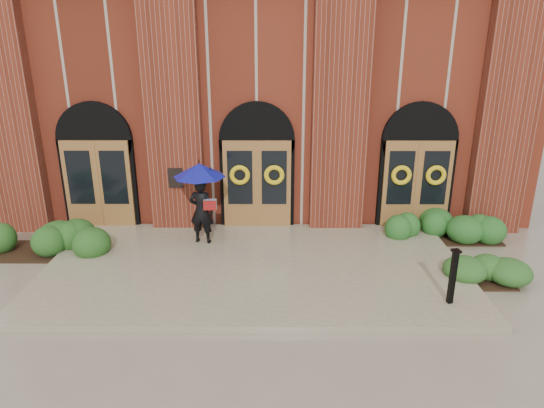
{
  "coord_description": "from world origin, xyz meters",
  "views": [
    {
      "loc": [
        0.48,
        -10.4,
        5.37
      ],
      "look_at": [
        0.43,
        1.0,
        1.4
      ],
      "focal_mm": 32.0,
      "sensor_mm": 36.0,
      "label": 1
    }
  ],
  "objects_px": {
    "metal_post": "(453,275)",
    "hedge_wall_left": "(56,239)",
    "man_with_umbrella": "(200,188)",
    "hedge_wall_right": "(443,225)"
  },
  "relations": [
    {
      "from": "hedge_wall_left",
      "to": "man_with_umbrella",
      "type": "bearing_deg",
      "value": 5.35
    },
    {
      "from": "man_with_umbrella",
      "to": "metal_post",
      "type": "bearing_deg",
      "value": 160.67
    },
    {
      "from": "man_with_umbrella",
      "to": "hedge_wall_left",
      "type": "relative_size",
      "value": 0.74
    },
    {
      "from": "man_with_umbrella",
      "to": "hedge_wall_right",
      "type": "distance_m",
      "value": 6.79
    },
    {
      "from": "hedge_wall_right",
      "to": "hedge_wall_left",
      "type": "bearing_deg",
      "value": -174.27
    },
    {
      "from": "man_with_umbrella",
      "to": "hedge_wall_left",
      "type": "xyz_separation_m",
      "value": [
        -3.78,
        -0.35,
        -1.28
      ]
    },
    {
      "from": "metal_post",
      "to": "hedge_wall_left",
      "type": "distance_m",
      "value": 9.71
    },
    {
      "from": "metal_post",
      "to": "hedge_wall_right",
      "type": "xyz_separation_m",
      "value": [
        1.09,
        3.79,
        -0.42
      ]
    },
    {
      "from": "man_with_umbrella",
      "to": "hedge_wall_right",
      "type": "bearing_deg",
      "value": -164.08
    },
    {
      "from": "metal_post",
      "to": "hedge_wall_left",
      "type": "height_order",
      "value": "metal_post"
    }
  ]
}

